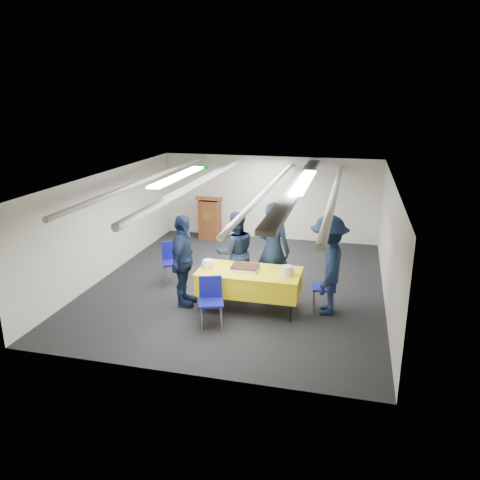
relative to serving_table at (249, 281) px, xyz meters
name	(u,v)px	position (x,y,z in m)	size (l,w,h in m)	color
ground	(239,284)	(-0.48, 1.15, -0.56)	(7.00, 7.00, 0.00)	black
room_shell	(248,197)	(-0.39, 1.55, 1.25)	(6.00, 7.00, 2.30)	silver
serving_table	(249,281)	(0.00, 0.00, 0.00)	(1.90, 0.92, 0.77)	black
sheet_cake	(245,268)	(-0.09, 0.02, 0.25)	(0.52, 0.40, 0.09)	white
plate_stack_left	(208,264)	(-0.79, -0.05, 0.29)	(0.22, 0.22, 0.16)	white
plate_stack_right	(287,271)	(0.71, -0.05, 0.29)	(0.24, 0.24, 0.17)	white
podium	(210,217)	(-2.08, 4.19, 0.05)	(0.62, 0.53, 1.25)	brown
chair_near	(211,296)	(-0.52, -0.76, -0.03)	(0.53, 0.53, 0.87)	gray
chair_right	(329,283)	(1.44, 0.32, -0.03)	(0.47, 0.47, 0.87)	gray
chair_left	(172,258)	(-1.93, 0.97, -0.03)	(0.57, 0.57, 0.87)	gray
sailor_a	(273,250)	(0.31, 0.72, 0.41)	(0.71, 0.46, 1.94)	black
sailor_b	(235,253)	(-0.45, 0.71, 0.29)	(0.83, 0.64, 1.70)	black
sailor_c	(183,261)	(-1.26, -0.11, 0.33)	(1.04, 0.44, 1.78)	black
sailor_d	(328,265)	(1.42, 0.20, 0.37)	(1.20, 0.69, 1.86)	black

